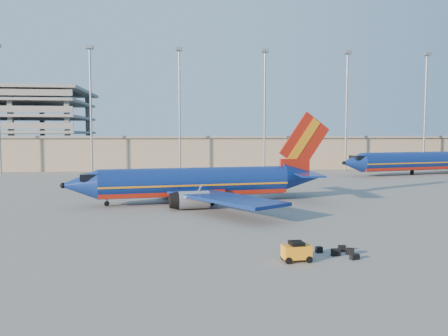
# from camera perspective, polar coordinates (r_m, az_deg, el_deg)

# --- Properties ---
(ground) EXTENTS (220.00, 220.00, 0.00)m
(ground) POSITION_cam_1_polar(r_m,az_deg,el_deg) (56.99, -0.58, -4.36)
(ground) COLOR slate
(ground) RESTS_ON ground
(terminal_building) EXTENTS (122.00, 16.00, 8.50)m
(terminal_building) POSITION_cam_1_polar(r_m,az_deg,el_deg) (115.19, 1.69, 2.16)
(terminal_building) COLOR gray
(terminal_building) RESTS_ON ground
(light_mast_row) EXTENTS (101.60, 1.60, 28.65)m
(light_mast_row) POSITION_cam_1_polar(r_m,az_deg,el_deg) (103.01, -0.19, 9.28)
(light_mast_row) COLOR gray
(light_mast_row) RESTS_ON ground
(aircraft_main) EXTENTS (34.58, 33.02, 11.76)m
(aircraft_main) POSITION_cam_1_polar(r_m,az_deg,el_deg) (55.69, -2.96, -1.96)
(aircraft_main) COLOR navy
(aircraft_main) RESTS_ON ground
(aircraft_second) EXTENTS (37.97, 17.42, 13.07)m
(aircraft_second) POSITION_cam_1_polar(r_m,az_deg,el_deg) (104.07, 23.78, 0.85)
(aircraft_second) COLOR navy
(aircraft_second) RESTS_ON ground
(baggage_tug) EXTENTS (2.00, 1.31, 1.38)m
(baggage_tug) POSITION_cam_1_polar(r_m,az_deg,el_deg) (30.53, 9.44, -10.65)
(baggage_tug) COLOR orange
(baggage_tug) RESTS_ON ground
(luggage_pile) EXTENTS (2.64, 2.55, 0.51)m
(luggage_pile) POSITION_cam_1_polar(r_m,az_deg,el_deg) (32.90, 14.92, -10.53)
(luggage_pile) COLOR black
(luggage_pile) RESTS_ON ground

